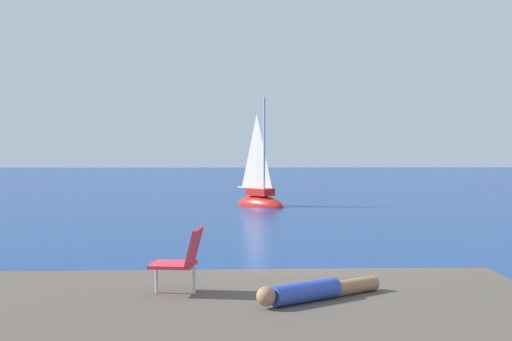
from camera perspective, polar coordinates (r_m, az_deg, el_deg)
ground_plane at (r=11.71m, az=3.35°, el=-12.15°), size 160.00×160.00×0.00m
boulder_seaward at (r=10.30m, az=-15.24°, el=-14.21°), size 1.23×1.35×0.84m
sailboat_near at (r=31.62m, az=0.34°, el=-2.57°), size 2.81×2.94×5.77m
person_sunbather at (r=7.67m, az=5.10°, el=-10.46°), size 1.53×1.10×0.25m
beach_chair at (r=7.99m, az=-6.48°, el=-7.57°), size 0.65×0.55×0.80m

